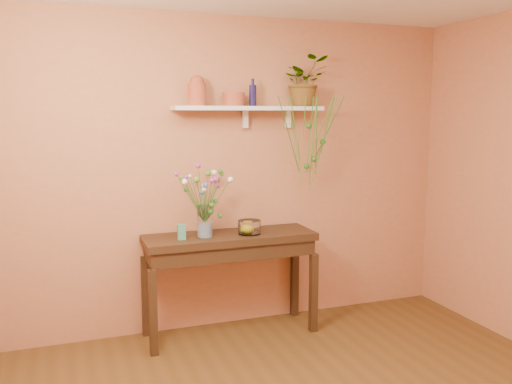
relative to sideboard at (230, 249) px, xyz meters
The scene contains 13 objects.
room 1.86m from the sideboard, 84.70° to the right, with size 4.04×4.04×2.70m.
sideboard is the anchor object (origin of this frame).
wall_shelf 1.20m from the sideboard, 29.53° to the left, with size 1.30×0.24×0.19m.
terracotta_jug 1.34m from the sideboard, 155.11° to the left, with size 0.17×0.17×0.25m.
terracotta_pot 1.25m from the sideboard, 55.91° to the left, with size 0.18×0.18×0.11m, color #B65632.
blue_bottle 1.32m from the sideboard, 26.93° to the left, with size 0.06×0.06×0.23m.
spider_plant 1.59m from the sideboard, 10.57° to the left, with size 0.39×0.34×0.43m, color #27651A.
plant_fronds 1.16m from the sideboard, ahead, with size 0.58×0.33×0.83m.
glass_vase 0.33m from the sideboard, behind, with size 0.13×0.13×0.26m.
bouquet 0.58m from the sideboard, 169.17° to the right, with size 0.42×0.35×0.47m.
glass_bowl 0.24m from the sideboard, 16.46° to the right, with size 0.19×0.19×0.12m.
lemon 0.23m from the sideboard, 13.20° to the right, with size 0.08×0.08×0.08m, color yellow.
carton 0.47m from the sideboard, behind, with size 0.06×0.05×0.13m, color #346B89.
Camera 1 is at (-1.44, -2.47, 1.88)m, focal length 37.63 mm.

